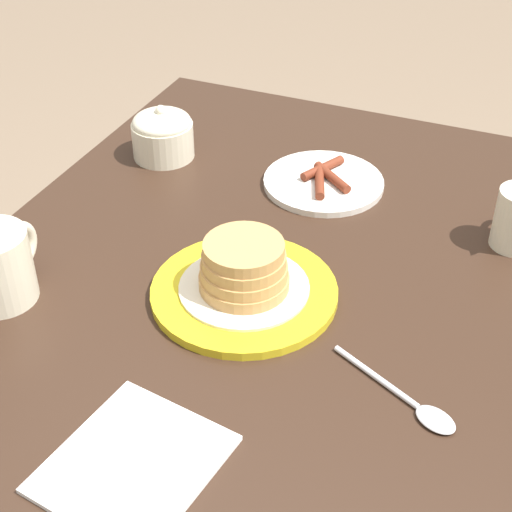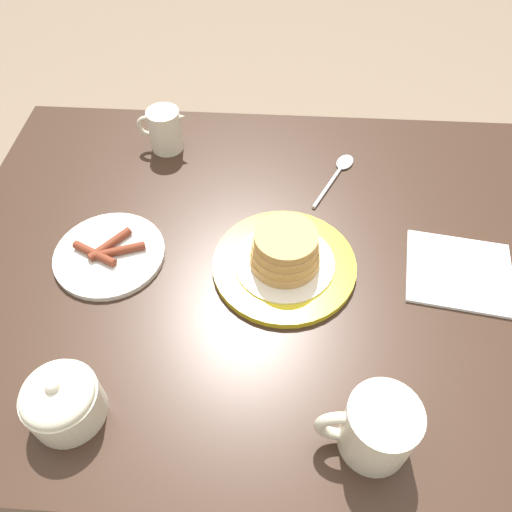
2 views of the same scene
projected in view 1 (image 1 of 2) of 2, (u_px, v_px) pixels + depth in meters
name	position (u px, v px, depth m)	size (l,w,h in m)	color
dining_table	(249.00, 388.00, 1.04)	(1.19, 0.81, 0.72)	#332116
pancake_plate	(244.00, 279.00, 0.97)	(0.24, 0.24, 0.08)	gold
side_plate_bacon	(324.00, 182.00, 1.20)	(0.18, 0.18, 0.02)	silver
sugar_bowl	(163.00, 134.00, 1.26)	(0.10, 0.10, 0.09)	beige
napkin	(133.00, 464.00, 0.77)	(0.19, 0.17, 0.01)	white
spoon	(415.00, 405.00, 0.84)	(0.09, 0.16, 0.01)	silver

